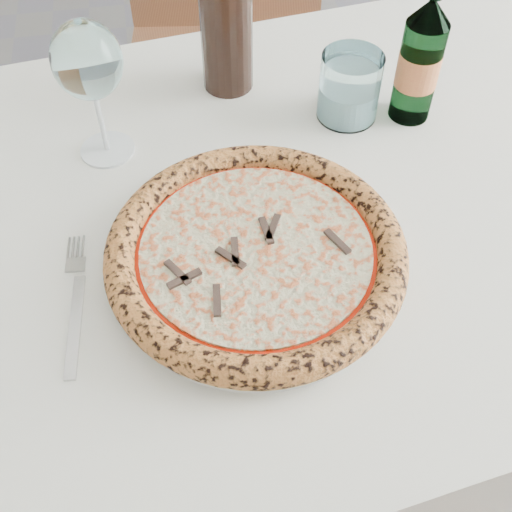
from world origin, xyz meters
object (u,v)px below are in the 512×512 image
object	(u,v)px
dining_table	(244,253)
wine_bottle	(225,4)
tumbler	(349,91)
chair_far	(226,24)
pizza	(256,252)
beer_bottle	(420,60)
plate	(256,262)
wine_glass	(87,63)

from	to	relation	value
dining_table	wine_bottle	size ratio (longest dim) A/B	4.83
dining_table	tumbler	xyz separation A→B (m)	(0.17, 0.15, 0.14)
chair_far	pizza	size ratio (longest dim) A/B	2.71
tumbler	beer_bottle	world-z (taller)	beer_bottle
plate	beer_bottle	size ratio (longest dim) A/B	1.46
tumbler	wine_bottle	size ratio (longest dim) A/B	0.32
dining_table	plate	xyz separation A→B (m)	(-0.00, -0.10, 0.10)
chair_far	wine_bottle	xyz separation A→B (m)	(-0.07, -0.54, 0.35)
dining_table	beer_bottle	bearing A→B (deg)	27.79
pizza	wine_glass	world-z (taller)	wine_glass
dining_table	wine_bottle	world-z (taller)	wine_bottle
dining_table	wine_glass	size ratio (longest dim) A/B	7.58
beer_bottle	wine_bottle	size ratio (longest dim) A/B	0.74
plate	wine_bottle	xyz separation A→B (m)	(0.02, 0.35, 0.12)
pizza	tumbler	size ratio (longest dim) A/B	3.59
pizza	wine_bottle	size ratio (longest dim) A/B	1.14
wine_glass	beer_bottle	world-z (taller)	beer_bottle
wine_glass	plate	bearing A→B (deg)	-54.78
chair_far	wine_glass	distance (m)	0.79
chair_far	wine_bottle	distance (m)	0.65
plate	wine_bottle	distance (m)	0.37
plate	pizza	world-z (taller)	pizza
plate	wine_glass	size ratio (longest dim) A/B	1.69
chair_far	wine_bottle	size ratio (longest dim) A/B	3.09
pizza	tumbler	bearing A→B (deg)	55.26
pizza	wine_glass	xyz separation A→B (m)	(-0.16, 0.23, 0.11)
tumbler	beer_bottle	distance (m)	0.10
tumbler	beer_bottle	xyz separation A→B (m)	(0.09, -0.01, 0.05)
chair_far	tumbler	xyz separation A→B (m)	(0.09, -0.64, 0.26)
tumbler	wine_bottle	world-z (taller)	wine_bottle
dining_table	plate	distance (m)	0.14
beer_bottle	wine_bottle	distance (m)	0.27
chair_far	wine_bottle	bearing A→B (deg)	-96.93
chair_far	plate	size ratio (longest dim) A/B	2.87
dining_table	beer_bottle	world-z (taller)	beer_bottle
tumbler	wine_bottle	bearing A→B (deg)	147.02
plate	tumbler	world-z (taller)	tumbler
pizza	wine_bottle	distance (m)	0.37
chair_far	beer_bottle	xyz separation A→B (m)	(0.18, -0.65, 0.31)
plate	pizza	size ratio (longest dim) A/B	0.95
wine_bottle	beer_bottle	bearing A→B (deg)	-25.13
pizza	beer_bottle	xyz separation A→B (m)	(0.26, 0.24, 0.06)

